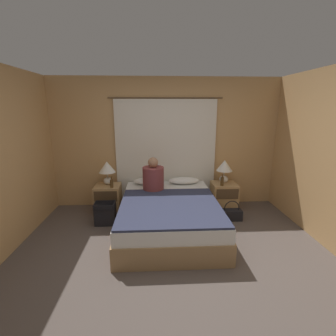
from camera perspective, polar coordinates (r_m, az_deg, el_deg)
The scene contains 16 objects.
ground_plane at distance 3.32m, azimuth 1.22°, elevation -21.69°, with size 16.00×16.00×0.00m, color #564C47.
wall_back at distance 4.81m, azimuth -0.54°, elevation 5.79°, with size 4.50×0.06×2.50m.
curtain_panel at distance 4.78m, azimuth -0.50°, elevation 3.42°, with size 2.14×0.03×2.12m.
bed at distance 3.99m, azimuth 0.24°, elevation -11.01°, with size 1.53×2.07×0.51m.
nightstand_left at distance 4.77m, azimuth -13.84°, elevation -6.96°, with size 0.47×0.45×0.53m.
nightstand_right at distance 4.87m, azimuth 12.94°, elevation -6.48°, with size 0.47×0.45×0.53m.
lamp_left at distance 4.67m, azimuth -14.08°, elevation -0.29°, with size 0.30×0.30×0.44m.
lamp_right at distance 4.77m, azimuth 13.08°, elevation 0.06°, with size 0.30×0.30×0.44m.
pillow_left at distance 4.67m, azimuth -4.51°, elevation -3.09°, with size 0.58×0.28×0.12m.
pillow_right at distance 4.70m, azimuth 3.76°, elevation -2.96°, with size 0.58×0.28×0.12m.
blanket_on_bed at distance 3.63m, azimuth 0.50°, elevation -8.93°, with size 1.47×1.46×0.03m.
person_left_in_bed at distance 4.27m, azimuth -3.47°, elevation -2.23°, with size 0.37×0.37×0.60m.
beer_bottle_on_left_stand at distance 4.52m, azimuth -13.09°, elevation -3.52°, with size 0.06×0.06×0.20m.
beer_bottle_on_right_stand at distance 4.62m, azimuth 12.56°, elevation -3.04°, with size 0.06×0.06×0.22m.
backpack_on_floor at distance 4.32m, azimuth -14.51°, elevation -9.95°, with size 0.34×0.25×0.39m.
handbag_on_floor at distance 4.52m, azimuth 14.63°, elevation -10.44°, with size 0.36×0.17×0.36m.
Camera 1 is at (-0.21, -2.69, 1.94)m, focal length 26.00 mm.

